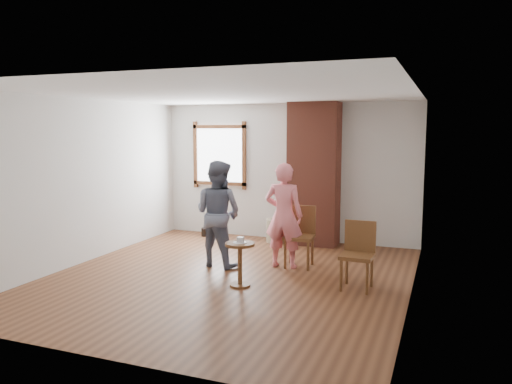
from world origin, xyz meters
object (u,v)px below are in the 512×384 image
stoneware_crock (275,231)px  dining_chair_right (358,251)px  man (218,214)px  side_table (240,257)px  dining_chair_left (300,232)px  person_pink (284,215)px

stoneware_crock → dining_chair_right: size_ratio=0.49×
stoneware_crock → man: man is taller
side_table → man: (-0.72, 0.85, 0.42)m
dining_chair_left → man: bearing=-163.4°
man → person_pink: (0.98, 0.27, -0.01)m
dining_chair_left → side_table: 1.38m
dining_chair_right → person_pink: size_ratio=0.55×
stoneware_crock → side_table: side_table is taller
side_table → person_pink: 1.22m
dining_chair_left → stoneware_crock: bearing=118.2°
dining_chair_left → person_pink: person_pink is taller
dining_chair_left → dining_chair_right: bearing=-41.4°
stoneware_crock → dining_chair_right: dining_chair_right is taller
stoneware_crock → person_pink: (0.67, -1.58, 0.59)m
stoneware_crock → dining_chair_right: (1.91, -2.19, 0.28)m
dining_chair_right → stoneware_crock: bearing=132.8°
stoneware_crock → side_table: size_ratio=0.73×
man → person_pink: 1.02m
person_pink → stoneware_crock: bearing=-69.7°
side_table → dining_chair_left: bearing=70.0°
dining_chair_left → dining_chair_right: size_ratio=1.04×
stoneware_crock → side_table: 2.74m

